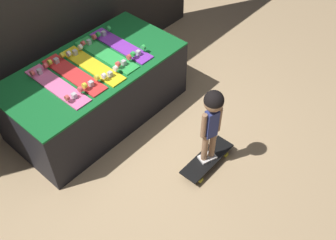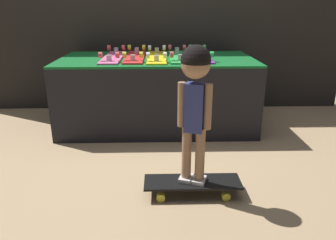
{
  "view_description": "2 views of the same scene",
  "coord_description": "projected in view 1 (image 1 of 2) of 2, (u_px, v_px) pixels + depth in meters",
  "views": [
    {
      "loc": [
        -1.77,
        -2.01,
        3.06
      ],
      "look_at": [
        0.15,
        -0.32,
        0.38
      ],
      "focal_mm": 42.0,
      "sensor_mm": 36.0,
      "label": 1
    },
    {
      "loc": [
        0.02,
        -2.57,
        1.15
      ],
      "look_at": [
        0.08,
        -0.29,
        0.34
      ],
      "focal_mm": 35.0,
      "sensor_mm": 36.0,
      "label": 2
    }
  ],
  "objects": [
    {
      "name": "ground_plane",
      "position": [
        135.0,
        139.0,
        4.05
      ],
      "size": [
        16.0,
        16.0,
        0.0
      ],
      "primitive_type": "plane",
      "color": "tan"
    },
    {
      "name": "back_wall",
      "position": [
        42.0,
        0.0,
        3.77
      ],
      "size": [
        4.22,
        0.1,
        2.27
      ],
      "color": "black",
      "rests_on": "ground_plane"
    },
    {
      "name": "display_rack",
      "position": [
        96.0,
        91.0,
        4.06
      ],
      "size": [
        1.83,
        0.93,
        0.67
      ],
      "color": "black",
      "rests_on": "ground_plane"
    },
    {
      "name": "skateboard_pink_on_rack",
      "position": [
        57.0,
        85.0,
        3.59
      ],
      "size": [
        0.18,
        0.77,
        0.09
      ],
      "color": "pink",
      "rests_on": "display_rack"
    },
    {
      "name": "skateboard_red_on_rack",
      "position": [
        74.0,
        74.0,
        3.7
      ],
      "size": [
        0.18,
        0.77,
        0.09
      ],
      "color": "red",
      "rests_on": "display_rack"
    },
    {
      "name": "skateboard_yellow_on_rack",
      "position": [
        92.0,
        65.0,
        3.8
      ],
      "size": [
        0.18,
        0.77,
        0.09
      ],
      "color": "yellow",
      "rests_on": "display_rack"
    },
    {
      "name": "skateboard_green_on_rack",
      "position": [
        106.0,
        54.0,
        3.92
      ],
      "size": [
        0.18,
        0.77,
        0.09
      ],
      "color": "green",
      "rests_on": "display_rack"
    },
    {
      "name": "skateboard_purple_on_rack",
      "position": [
        121.0,
        45.0,
        4.03
      ],
      "size": [
        0.18,
        0.77,
        0.09
      ],
      "color": "purple",
      "rests_on": "display_rack"
    },
    {
      "name": "skateboard_on_floor",
      "position": [
        207.0,
        159.0,
        3.77
      ],
      "size": [
        0.61,
        0.19,
        0.09
      ],
      "color": "black",
      "rests_on": "ground_plane"
    },
    {
      "name": "child",
      "position": [
        212.0,
        115.0,
        3.33
      ],
      "size": [
        0.2,
        0.17,
        0.85
      ],
      "rotation": [
        0.0,
        0.0,
        -0.33
      ],
      "color": "silver",
      "rests_on": "skateboard_on_floor"
    }
  ]
}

